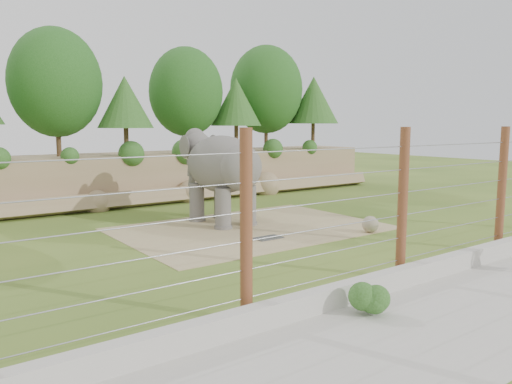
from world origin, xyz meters
TOP-DOWN VIEW (x-y plane):
  - ground at (0.00, 0.00)m, footprint 90.00×90.00m
  - back_embankment at (0.59, 12.68)m, footprint 30.00×5.52m
  - dirt_patch at (0.50, 3.00)m, footprint 10.00×7.00m
  - drain_grate at (-0.04, 1.20)m, footprint 1.00×0.60m
  - elephant at (0.16, 4.59)m, footprint 2.09×4.72m
  - stone_ball at (3.65, -0.30)m, footprint 0.62×0.62m
  - retaining_wall at (0.00, -5.00)m, footprint 26.00×0.35m
  - walkway at (0.00, -7.00)m, footprint 26.00×4.00m
  - barrier_fence at (0.00, -4.50)m, footprint 20.26×0.26m
  - walkway_shrub at (-2.75, -5.80)m, footprint 0.68×0.68m

SIDE VIEW (x-z plane):
  - ground at x=0.00m, z-range 0.00..0.00m
  - walkway at x=0.00m, z-range 0.00..0.01m
  - dirt_patch at x=0.50m, z-range 0.00..0.02m
  - drain_grate at x=-0.04m, z-range 0.02..0.05m
  - retaining_wall at x=0.00m, z-range 0.00..0.50m
  - stone_ball at x=3.65m, z-range 0.02..0.64m
  - walkway_shrub at x=-2.75m, z-range 0.01..0.69m
  - elephant at x=0.16m, z-range 0.00..3.79m
  - barrier_fence at x=0.00m, z-range 0.00..4.00m
  - back_embankment at x=0.59m, z-range -0.42..8.35m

